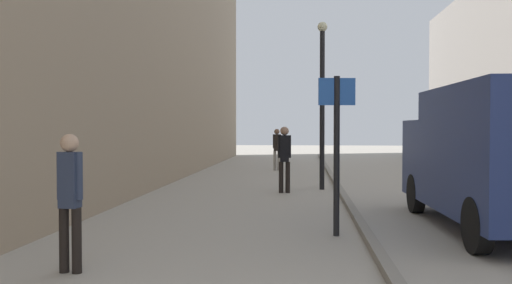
# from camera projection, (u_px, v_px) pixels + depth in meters

# --- Properties ---
(ground_plane) EXTENTS (80.00, 80.00, 0.00)m
(ground_plane) POSITION_uv_depth(u_px,v_px,m) (280.00, 197.00, 13.59)
(ground_plane) COLOR #A8A093
(kerb_strip) EXTENTS (0.16, 40.00, 0.12)m
(kerb_strip) POSITION_uv_depth(u_px,v_px,m) (344.00, 196.00, 13.46)
(kerb_strip) COLOR gray
(kerb_strip) RESTS_ON ground_plane
(pedestrian_main_foreground) EXTENTS (0.36, 0.23, 1.79)m
(pedestrian_main_foreground) POSITION_uv_depth(u_px,v_px,m) (284.00, 155.00, 14.53)
(pedestrian_main_foreground) COLOR black
(pedestrian_main_foreground) RESTS_ON ground_plane
(pedestrian_mid_block) EXTENTS (0.33, 0.22, 1.69)m
(pedestrian_mid_block) POSITION_uv_depth(u_px,v_px,m) (70.00, 193.00, 6.52)
(pedestrian_mid_block) COLOR black
(pedestrian_mid_block) RESTS_ON ground_plane
(pedestrian_far_crossing) EXTENTS (0.33, 0.23, 1.71)m
(pedestrian_far_crossing) POSITION_uv_depth(u_px,v_px,m) (277.00, 146.00, 22.13)
(pedestrian_far_crossing) COLOR gray
(pedestrian_far_crossing) RESTS_ON ground_plane
(delivery_van) EXTENTS (2.10, 5.28, 2.45)m
(delivery_van) POSITION_uv_depth(u_px,v_px,m) (494.00, 154.00, 9.21)
(delivery_van) COLOR navy
(delivery_van) RESTS_ON ground_plane
(street_sign_post) EXTENTS (0.60, 0.10, 2.60)m
(street_sign_post) POSITION_uv_depth(u_px,v_px,m) (337.00, 141.00, 8.75)
(street_sign_post) COLOR black
(street_sign_post) RESTS_ON ground_plane
(lamp_post) EXTENTS (0.28, 0.28, 4.76)m
(lamp_post) POSITION_uv_depth(u_px,v_px,m) (322.00, 94.00, 15.28)
(lamp_post) COLOR black
(lamp_post) RESTS_ON ground_plane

